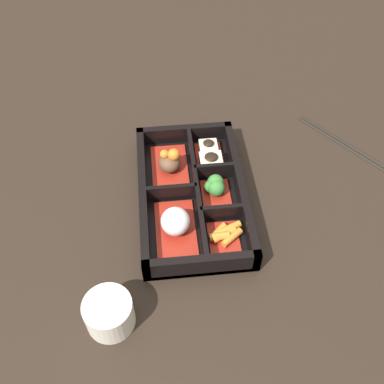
% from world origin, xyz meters
% --- Properties ---
extents(ground_plane, '(3.00, 3.00, 0.00)m').
position_xyz_m(ground_plane, '(0.00, 0.00, 0.00)').
color(ground_plane, black).
extents(bento_base, '(0.33, 0.20, 0.01)m').
position_xyz_m(bento_base, '(0.00, 0.00, 0.01)').
color(bento_base, black).
rests_on(bento_base, ground_plane).
extents(bento_rim, '(0.33, 0.20, 0.05)m').
position_xyz_m(bento_rim, '(-0.00, -0.00, 0.02)').
color(bento_rim, black).
rests_on(bento_rim, ground_plane).
extents(bowl_rice, '(0.13, 0.07, 0.05)m').
position_xyz_m(bowl_rice, '(-0.07, 0.04, 0.03)').
color(bowl_rice, maroon).
rests_on(bowl_rice, bento_base).
extents(bowl_stew, '(0.13, 0.07, 0.05)m').
position_xyz_m(bowl_stew, '(0.07, 0.04, 0.03)').
color(bowl_stew, maroon).
rests_on(bowl_stew, bento_base).
extents(bowl_carrots, '(0.07, 0.06, 0.02)m').
position_xyz_m(bowl_carrots, '(-0.10, -0.05, 0.02)').
color(bowl_carrots, maroon).
rests_on(bowl_carrots, bento_base).
extents(bowl_greens, '(0.08, 0.05, 0.04)m').
position_xyz_m(bowl_greens, '(0.00, -0.05, 0.03)').
color(bowl_greens, maroon).
rests_on(bowl_greens, bento_base).
extents(bowl_tofu, '(0.08, 0.05, 0.03)m').
position_xyz_m(bowl_tofu, '(0.09, -0.05, 0.02)').
color(bowl_tofu, maroon).
rests_on(bowl_tofu, bento_base).
extents(tea_cup, '(0.08, 0.08, 0.06)m').
position_xyz_m(tea_cup, '(-0.23, 0.15, 0.03)').
color(tea_cup, beige).
rests_on(tea_cup, ground_plane).
extents(chopsticks, '(0.19, 0.15, 0.01)m').
position_xyz_m(chopsticks, '(0.12, -0.34, 0.00)').
color(chopsticks, black).
rests_on(chopsticks, ground_plane).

